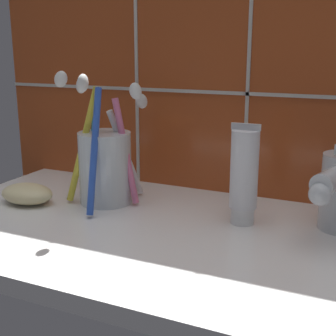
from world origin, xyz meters
TOP-DOWN VIEW (x-y plane):
  - sink_counter at (0.00, 0.00)cm, footprint 70.47×34.87cm
  - tile_wall_backsplash at (0.01, 17.68)cm, footprint 80.47×1.72cm
  - toothbrush_cup at (-15.08, 5.69)cm, footprint 11.93×14.55cm
  - toothpaste_tube at (4.74, 5.75)cm, footprint 3.58×3.41cm
  - soap_bar at (-24.87, 0.62)cm, footprint 7.77×5.49cm

SIDE VIEW (x-z plane):
  - sink_counter at x=0.00cm, z-range 0.00..2.00cm
  - soap_bar at x=-24.87cm, z-range 2.00..4.77cm
  - toothbrush_cup at x=-15.08cm, z-range -1.56..16.95cm
  - toothpaste_tube at x=4.74cm, z-range 1.90..14.47cm
  - tile_wall_backsplash at x=0.01cm, z-range 0.01..44.60cm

